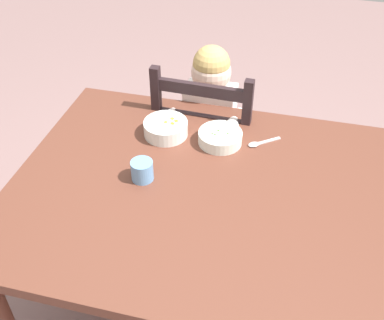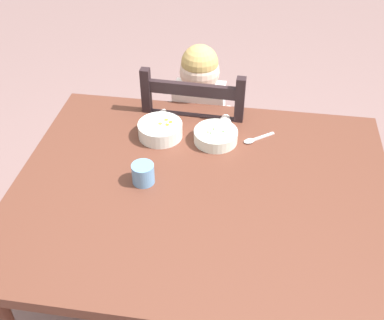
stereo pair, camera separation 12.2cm
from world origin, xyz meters
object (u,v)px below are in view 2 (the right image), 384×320
object	(u,v)px
drinking_cup	(143,174)
spoon	(254,140)
dining_chair	(198,149)
child_figure	(198,118)
bowl_of_carrots	(160,129)
dining_table	(201,208)
bowl_of_peas	(216,136)

from	to	relation	value
drinking_cup	spoon	bearing A→B (deg)	39.04
dining_chair	child_figure	world-z (taller)	child_figure
bowl_of_carrots	child_figure	bearing A→B (deg)	69.83
child_figure	drinking_cup	distance (m)	0.59
dining_table	child_figure	xyz separation A→B (m)	(-0.09, 0.56, -0.00)
bowl_of_carrots	drinking_cup	distance (m)	0.27
child_figure	bowl_of_carrots	world-z (taller)	child_figure
dining_table	spoon	bearing A→B (deg)	61.13
dining_table	bowl_of_carrots	bearing A→B (deg)	126.20
dining_chair	bowl_of_peas	xyz separation A→B (m)	(0.11, -0.30, 0.31)
child_figure	drinking_cup	xyz separation A→B (m)	(-0.11, -0.56, 0.14)
spoon	drinking_cup	bearing A→B (deg)	-140.96
bowl_of_peas	drinking_cup	xyz separation A→B (m)	(-0.22, -0.27, 0.01)
dining_table	drinking_cup	world-z (taller)	drinking_cup
dining_table	bowl_of_peas	size ratio (longest dim) A/B	7.76
dining_table	spoon	size ratio (longest dim) A/B	10.62
dining_table	drinking_cup	distance (m)	0.24
spoon	drinking_cup	size ratio (longest dim) A/B	1.58
bowl_of_peas	spoon	xyz separation A→B (m)	(0.14, 0.02, -0.02)
dining_chair	drinking_cup	size ratio (longest dim) A/B	12.28
bowl_of_carrots	dining_chair	bearing A→B (deg)	70.66
bowl_of_carrots	spoon	xyz separation A→B (m)	(0.36, 0.02, -0.03)
dining_table	bowl_of_peas	world-z (taller)	bowl_of_peas
child_figure	bowl_of_carrots	size ratio (longest dim) A/B	5.77
bowl_of_peas	bowl_of_carrots	world-z (taller)	bowl_of_carrots
bowl_of_carrots	spoon	bearing A→B (deg)	3.92
child_figure	drinking_cup	bearing A→B (deg)	-101.22
dining_table	child_figure	distance (m)	0.57
child_figure	bowl_of_peas	bearing A→B (deg)	-69.83
dining_table	dining_chair	distance (m)	0.61
dining_chair	child_figure	bearing A→B (deg)	-77.96
dining_chair	drinking_cup	bearing A→B (deg)	-100.89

